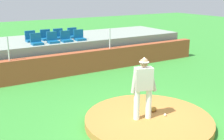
{
  "coord_description": "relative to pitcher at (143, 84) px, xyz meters",
  "views": [
    {
      "loc": [
        -4.65,
        -5.66,
        3.66
      ],
      "look_at": [
        0.0,
        1.97,
        1.12
      ],
      "focal_mm": 45.23,
      "sensor_mm": 36.0,
      "label": 1
    }
  ],
  "objects": [
    {
      "name": "stadium_chair_1",
      "position": [
        -0.12,
        6.64,
        0.25
      ],
      "size": [
        0.48,
        0.44,
        0.5
      ],
      "rotation": [
        0.0,
        0.0,
        3.14
      ],
      "color": "#0F5487",
      "rests_on": "bleacher_platform"
    },
    {
      "name": "stadium_chair_7",
      "position": [
        1.26,
        7.5,
        0.25
      ],
      "size": [
        0.48,
        0.44,
        0.5
      ],
      "rotation": [
        0.0,
        0.0,
        3.14
      ],
      "color": "#0F5487",
      "rests_on": "bleacher_platform"
    },
    {
      "name": "bleacher_platform",
      "position": [
        0.2,
        7.86,
        -0.57
      ],
      "size": [
        13.89,
        3.51,
        1.33
      ],
      "primitive_type": "cube",
      "color": "gray",
      "rests_on": "ground_plane"
    },
    {
      "name": "ground_plane",
      "position": [
        0.2,
        -0.02,
        -1.24
      ],
      "size": [
        60.0,
        60.0,
        0.0
      ],
      "primitive_type": "plane",
      "color": "#348831"
    },
    {
      "name": "fielding_glove",
      "position": [
        0.58,
        0.25,
        -0.96
      ],
      "size": [
        0.36,
        0.35,
        0.11
      ],
      "primitive_type": "ellipsoid",
      "rotation": [
        0.0,
        0.0,
        3.88
      ],
      "color": "brown",
      "rests_on": "pitchers_mound"
    },
    {
      "name": "baseball",
      "position": [
        0.65,
        -0.21,
        -0.98
      ],
      "size": [
        0.07,
        0.07,
        0.07
      ],
      "primitive_type": "sphere",
      "color": "white",
      "rests_on": "pitchers_mound"
    },
    {
      "name": "pitchers_mound",
      "position": [
        0.2,
        -0.02,
        -1.13
      ],
      "size": [
        3.58,
        3.58,
        0.22
      ],
      "primitive_type": "cylinder",
      "color": "#AF7233",
      "rests_on": "ground_plane"
    },
    {
      "name": "stadium_chair_4",
      "position": [
        -0.88,
        7.5,
        0.25
      ],
      "size": [
        0.48,
        0.44,
        0.5
      ],
      "rotation": [
        0.0,
        0.0,
        3.14
      ],
      "color": "#0F5487",
      "rests_on": "bleacher_platform"
    },
    {
      "name": "fence_post_left",
      "position": [
        -2.3,
        5.6,
        0.23
      ],
      "size": [
        0.06,
        0.06,
        0.94
      ],
      "primitive_type": "cylinder",
      "color": "silver",
      "rests_on": "brick_barrier"
    },
    {
      "name": "stadium_chair_5",
      "position": [
        -0.13,
        7.55,
        0.25
      ],
      "size": [
        0.48,
        0.44,
        0.5
      ],
      "rotation": [
        0.0,
        0.0,
        3.14
      ],
      "color": "#0F5487",
      "rests_on": "bleacher_platform"
    },
    {
      "name": "pitcher",
      "position": [
        0.0,
        0.0,
        0.0
      ],
      "size": [
        0.73,
        0.39,
        1.75
      ],
      "rotation": [
        0.0,
        0.0,
        -0.31
      ],
      "color": "white",
      "rests_on": "pitchers_mound"
    },
    {
      "name": "stadium_chair_0",
      "position": [
        -0.88,
        6.61,
        0.25
      ],
      "size": [
        0.48,
        0.44,
        0.5
      ],
      "rotation": [
        0.0,
        0.0,
        3.14
      ],
      "color": "#0F5487",
      "rests_on": "bleacher_platform"
    },
    {
      "name": "brick_barrier",
      "position": [
        0.2,
        5.6,
        -0.74
      ],
      "size": [
        14.45,
        0.4,
        0.99
      ],
      "primitive_type": "cube",
      "color": "#9D492A",
      "rests_on": "ground_plane"
    },
    {
      "name": "stadium_chair_2",
      "position": [
        0.53,
        6.63,
        0.25
      ],
      "size": [
        0.48,
        0.44,
        0.5
      ],
      "rotation": [
        0.0,
        0.0,
        3.14
      ],
      "color": "#0F5487",
      "rests_on": "bleacher_platform"
    },
    {
      "name": "stadium_chair_3",
      "position": [
        1.23,
        6.65,
        0.25
      ],
      "size": [
        0.48,
        0.44,
        0.5
      ],
      "rotation": [
        0.0,
        0.0,
        3.14
      ],
      "color": "#0F5487",
      "rests_on": "bleacher_platform"
    },
    {
      "name": "fence_post_right",
      "position": [
        2.31,
        5.6,
        0.23
      ],
      "size": [
        0.06,
        0.06,
        0.94
      ],
      "primitive_type": "cylinder",
      "color": "silver",
      "rests_on": "brick_barrier"
    },
    {
      "name": "stadium_chair_6",
      "position": [
        0.52,
        7.54,
        0.25
      ],
      "size": [
        0.48,
        0.44,
        0.5
      ],
      "rotation": [
        0.0,
        0.0,
        3.14
      ],
      "color": "#0F5487",
      "rests_on": "bleacher_platform"
    }
  ]
}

